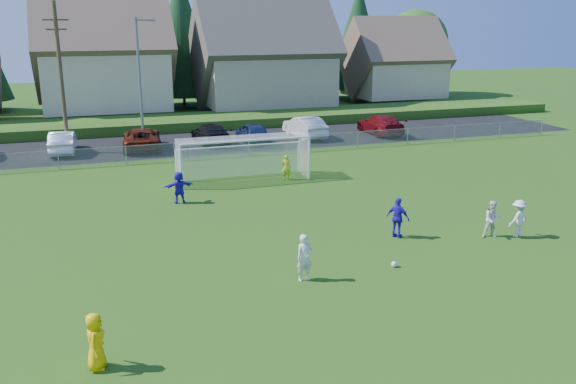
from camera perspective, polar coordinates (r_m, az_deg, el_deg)
name	(u,v)px	position (r m, az deg, el deg)	size (l,w,h in m)	color
ground	(365,295)	(20.68, 7.26, -9.49)	(160.00, 160.00, 0.00)	#193D0C
asphalt_lot	(204,142)	(45.86, -7.89, 4.61)	(60.00, 60.00, 0.00)	black
grass_embankment	(186,122)	(53.07, -9.49, 6.49)	(70.00, 6.00, 0.80)	#1E420F
soccer_ball	(394,264)	(22.95, 9.89, -6.67)	(0.22, 0.22, 0.22)	white
referee	(95,341)	(16.96, -17.57, -13.18)	(0.77, 0.50, 1.57)	#FFC105
player_white_a	(305,258)	(21.27, 1.57, -6.16)	(0.61, 0.40, 1.67)	silver
player_white_b	(493,219)	(26.77, 18.62, -2.43)	(0.77, 0.60, 1.59)	silver
player_white_c	(518,219)	(27.20, 20.75, -2.34)	(1.03, 0.59, 1.60)	silver
player_blue_a	(398,218)	(25.76, 10.25, -2.39)	(1.00, 0.42, 1.71)	#2814BC
player_blue_b	(179,187)	(30.66, -10.16, 0.44)	(1.48, 0.47, 1.59)	#2814BC
goalkeeper	(286,167)	(34.60, -0.17, 2.33)	(0.53, 0.35, 1.46)	#BFE91B
car_b	(63,142)	(44.41, -20.34, 4.40)	(1.61, 4.63, 1.53)	white
car_c	(142,138)	(44.19, -13.52, 4.90)	(2.52, 5.46, 1.52)	#58190A
car_d	(211,134)	(45.28, -7.22, 5.44)	(2.07, 5.10, 1.48)	black
car_e	(253,133)	(45.24, -3.31, 5.56)	(1.79, 4.46, 1.52)	#15214B
car_f	(305,127)	(47.35, 1.59, 6.11)	(1.74, 4.99, 1.64)	silver
car_g	(380,125)	(49.27, 8.64, 6.26)	(2.17, 5.33, 1.55)	maroon
soccer_goal	(242,151)	(34.58, -4.31, 3.80)	(7.42, 1.90, 2.50)	white
chainlink_fence	(220,149)	(40.45, -6.41, 4.06)	(52.06, 0.06, 1.20)	gray
streetlight	(140,80)	(43.08, -13.64, 10.11)	(1.38, 0.18, 9.00)	slate
utility_pole	(61,77)	(43.88, -20.47, 10.07)	(1.60, 0.26, 10.00)	#473321
houses_row	(191,36)	(60.10, -9.11, 14.22)	(53.90, 11.45, 13.27)	tan
tree_row	(171,39)	(66.16, -10.88, 13.90)	(65.98, 12.36, 13.80)	#382616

